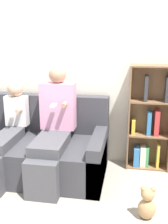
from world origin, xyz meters
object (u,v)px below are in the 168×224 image
object	(u,v)px
adult_seated	(53,125)
child_seated	(7,132)
teddy_bear	(147,204)
couch	(22,149)
bookshelf	(149,123)

from	to	relation	value
adult_seated	child_seated	distance (m)	0.54
adult_seated	teddy_bear	world-z (taller)	adult_seated
teddy_bear	adult_seated	bearing A→B (deg)	149.40
child_seated	teddy_bear	xyz separation A→B (m)	(1.54, -0.55, -0.38)
couch	bookshelf	bearing A→B (deg)	13.49
child_seated	adult_seated	bearing A→B (deg)	5.24
couch	bookshelf	size ratio (longest dim) A/B	1.58
couch	teddy_bear	world-z (taller)	couch
teddy_bear	child_seated	bearing A→B (deg)	160.30
couch	child_seated	xyz separation A→B (m)	(-0.11, -0.14, 0.26)
adult_seated	bookshelf	distance (m)	1.15
adult_seated	child_seated	bearing A→B (deg)	-174.76
couch	adult_seated	xyz separation A→B (m)	(0.42, -0.09, 0.35)
bookshelf	teddy_bear	size ratio (longest dim) A/B	3.89
couch	adult_seated	bearing A→B (deg)	-12.14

